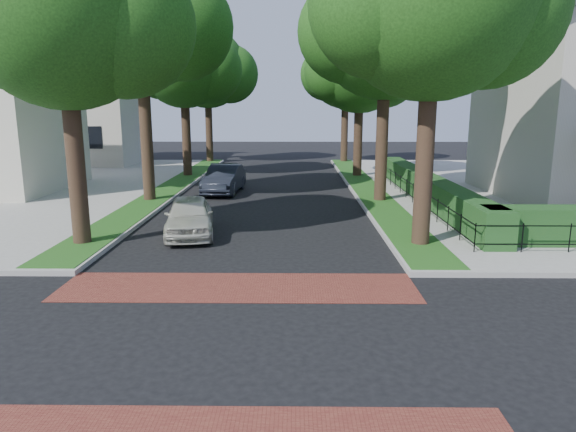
% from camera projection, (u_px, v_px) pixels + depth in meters
% --- Properties ---
extents(ground, '(120.00, 120.00, 0.00)m').
position_uv_depth(ground, '(221.00, 344.00, 9.86)').
color(ground, black).
rests_on(ground, ground).
extents(crosswalk_far, '(9.00, 2.20, 0.01)m').
position_uv_depth(crosswalk_far, '(238.00, 287.00, 12.99)').
color(crosswalk_far, maroon).
rests_on(crosswalk_far, ground).
extents(grass_strip_ne, '(1.60, 29.80, 0.02)m').
position_uv_depth(grass_strip_ne, '(366.00, 187.00, 28.45)').
color(grass_strip_ne, '#214714').
rests_on(grass_strip_ne, sidewalk_ne).
extents(grass_strip_nw, '(1.60, 29.80, 0.02)m').
position_uv_depth(grass_strip_nw, '(172.00, 186.00, 28.57)').
color(grass_strip_nw, '#214714').
rests_on(grass_strip_nw, sidewalk_nw).
extents(tree_right_mid, '(8.25, 7.09, 11.22)m').
position_uv_depth(tree_right_mid, '(388.00, 27.00, 23.06)').
color(tree_right_mid, black).
rests_on(tree_right_mid, sidewalk_ne).
extents(tree_right_far, '(7.25, 6.23, 9.74)m').
position_uv_depth(tree_right_far, '(361.00, 68.00, 32.06)').
color(tree_right_far, black).
rests_on(tree_right_far, sidewalk_ne).
extents(tree_right_back, '(7.50, 6.45, 10.20)m').
position_uv_depth(tree_right_back, '(347.00, 72.00, 40.80)').
color(tree_right_back, black).
rests_on(tree_right_back, sidewalk_ne).
extents(tree_left_near, '(7.50, 6.45, 10.20)m').
position_uv_depth(tree_left_near, '(69.00, 13.00, 15.49)').
color(tree_left_near, black).
rests_on(tree_left_near, sidewalk_nw).
extents(tree_left_mid, '(8.00, 6.88, 11.48)m').
position_uv_depth(tree_left_mid, '(144.00, 20.00, 23.10)').
color(tree_left_mid, black).
rests_on(tree_left_mid, sidewalk_nw).
extents(tree_left_far, '(7.00, 6.02, 9.86)m').
position_uv_depth(tree_left_far, '(186.00, 64.00, 32.14)').
color(tree_left_far, black).
rests_on(tree_left_far, sidewalk_nw).
extents(tree_left_back, '(7.75, 6.66, 10.44)m').
position_uv_depth(tree_left_back, '(209.00, 70.00, 40.90)').
color(tree_left_back, black).
rests_on(tree_left_back, sidewalk_nw).
extents(hedge_main_road, '(1.00, 18.00, 1.20)m').
position_uv_depth(hedge_main_road, '(427.00, 187.00, 24.29)').
color(hedge_main_road, '#17441C').
rests_on(hedge_main_road, sidewalk_ne).
extents(fence_main_road, '(0.06, 18.00, 0.90)m').
position_uv_depth(fence_main_road, '(410.00, 191.00, 24.33)').
color(fence_main_road, black).
rests_on(fence_main_road, sidewalk_ne).
extents(house_left_far, '(10.00, 9.00, 10.14)m').
position_uv_depth(house_left_far, '(79.00, 100.00, 40.29)').
color(house_left_far, beige).
rests_on(house_left_far, sidewalk_nw).
extents(parked_car_front, '(2.27, 4.27, 1.38)m').
position_uv_depth(parked_car_front, '(189.00, 216.00, 18.18)').
color(parked_car_front, beige).
rests_on(parked_car_front, ground).
extents(parked_car_middle, '(1.93, 4.56, 1.46)m').
position_uv_depth(parked_car_middle, '(224.00, 179.00, 27.18)').
color(parked_car_middle, black).
rests_on(parked_car_middle, ground).
extents(parked_car_rear, '(2.03, 4.69, 1.34)m').
position_uv_depth(parked_car_rear, '(221.00, 179.00, 27.77)').
color(parked_car_rear, gray).
rests_on(parked_car_rear, ground).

